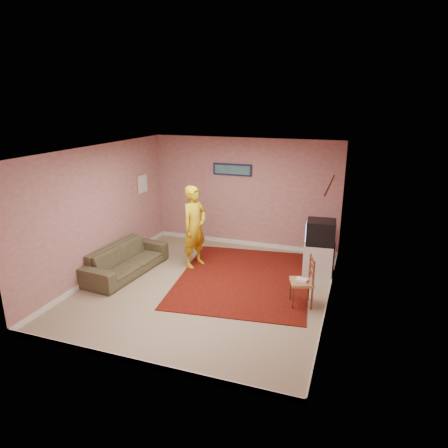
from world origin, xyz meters
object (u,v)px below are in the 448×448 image
(chair_a, at_px, (316,236))
(person, at_px, (195,227))
(tv_cabinet, at_px, (319,260))
(chair_b, at_px, (302,276))
(crt_tv, at_px, (321,232))
(sofa, at_px, (126,260))

(chair_a, height_order, person, person)
(tv_cabinet, bearing_deg, person, -174.04)
(chair_a, xyz_separation_m, chair_b, (0.04, -2.27, 0.01))
(chair_a, bearing_deg, tv_cabinet, -98.16)
(chair_b, bearing_deg, crt_tv, 155.93)
(chair_a, bearing_deg, person, -170.28)
(crt_tv, bearing_deg, person, -178.57)
(tv_cabinet, height_order, person, person)
(crt_tv, distance_m, chair_b, 1.32)
(sofa, bearing_deg, crt_tv, -68.29)
(crt_tv, bearing_deg, chair_a, 95.87)
(crt_tv, height_order, sofa, crt_tv)
(tv_cabinet, relative_size, crt_tv, 1.21)
(crt_tv, xyz_separation_m, person, (-2.56, -0.27, -0.08))
(crt_tv, relative_size, sofa, 0.30)
(chair_b, bearing_deg, chair_a, 163.69)
(crt_tv, distance_m, sofa, 3.96)
(tv_cabinet, distance_m, person, 2.63)
(sofa, bearing_deg, person, -49.60)
(crt_tv, relative_size, chair_b, 1.21)
(tv_cabinet, distance_m, chair_a, 1.06)
(person, bearing_deg, crt_tv, -64.38)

